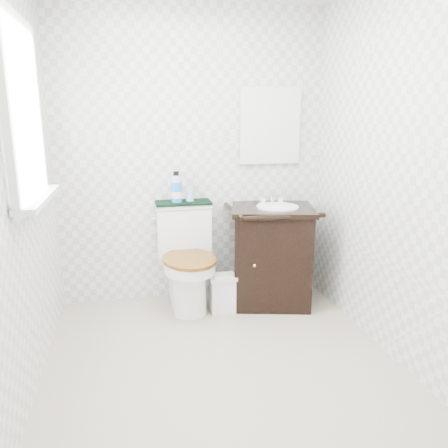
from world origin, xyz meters
name	(u,v)px	position (x,y,z in m)	size (l,w,h in m)	color
floor	(224,368)	(0.00, 0.00, 0.00)	(2.40, 2.40, 0.00)	#BEAF99
wall_back	(192,158)	(0.00, 1.20, 1.20)	(2.40, 2.40, 0.00)	white
wall_front	(310,232)	(0.00, -1.20, 1.20)	(2.40, 2.40, 0.00)	white
wall_left	(12,184)	(-1.10, 0.00, 1.20)	(2.40, 2.40, 0.00)	white
wall_right	(399,172)	(1.10, 0.00, 1.20)	(2.40, 2.40, 0.00)	white
window	(22,113)	(-1.07, 0.25, 1.55)	(0.02, 0.70, 0.90)	white
mirror	(270,126)	(0.65, 1.18, 1.45)	(0.50, 0.02, 0.60)	silver
toilet	(186,264)	(-0.10, 0.97, 0.37)	(0.46, 0.65, 0.84)	white
vanity	(272,253)	(0.61, 0.90, 0.43)	(0.77, 0.70, 0.92)	black
trash_bin	(222,293)	(0.16, 0.80, 0.16)	(0.21, 0.17, 0.31)	white
towel	(183,203)	(-0.10, 1.09, 0.85)	(0.45, 0.22, 0.02)	black
mouthwash_bottle	(176,188)	(-0.15, 1.08, 0.97)	(0.09, 0.09, 0.25)	#1A7BE3
cup	(190,196)	(-0.04, 1.11, 0.90)	(0.06, 0.06, 0.08)	#96C1F5
soap_bar	(262,203)	(0.55, 1.03, 0.83)	(0.07, 0.04, 0.02)	#197867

